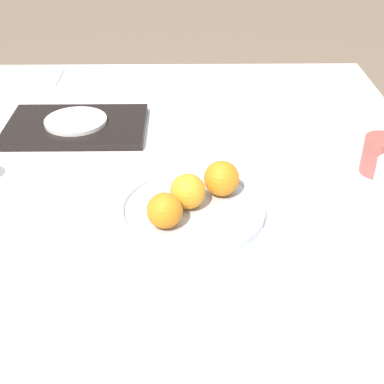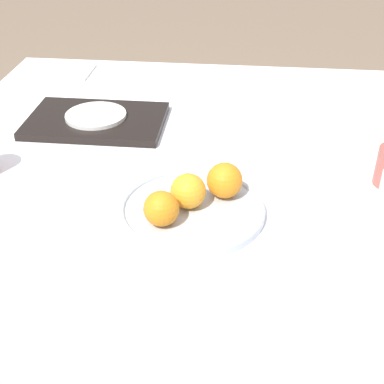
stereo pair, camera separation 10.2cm
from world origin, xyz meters
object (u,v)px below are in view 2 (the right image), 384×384
fruit_platter (192,209)px  serving_tray (96,121)px  orange_0 (188,191)px  side_plate (96,115)px  orange_2 (163,209)px  napkin (71,72)px  orange_1 (225,180)px

fruit_platter → serving_tray: (-0.29, 0.37, 0.00)m
orange_0 → side_plate: bearing=127.5°
orange_0 → orange_2: (-0.04, -0.06, -0.00)m
napkin → orange_1: bearing=-52.2°
fruit_platter → side_plate: size_ratio=1.83×
napkin → orange_0: bearing=-57.6°
orange_2 → serving_tray: orange_2 is taller
napkin → fruit_platter: bearing=-57.4°
orange_0 → napkin: bearing=122.4°
orange_0 → orange_1: orange_1 is taller
fruit_platter → orange_0: orange_0 is taller
serving_tray → napkin: serving_tray is taller
orange_2 → napkin: orange_2 is taller
fruit_platter → orange_1: bearing=39.9°
orange_2 → side_plate: 0.49m
orange_0 → orange_2: bearing=-122.8°
orange_2 → side_plate: size_ratio=0.43×
orange_1 → serving_tray: size_ratio=0.21×
orange_1 → side_plate: (-0.35, 0.32, -0.02)m
orange_1 → orange_2: bearing=-135.3°
side_plate → napkin: side_plate is taller
orange_0 → orange_1: bearing=33.4°
side_plate → serving_tray: bearing=166.0°
fruit_platter → orange_0: size_ratio=4.13×
orange_0 → orange_1: 0.08m
side_plate → orange_0: bearing=-52.5°
side_plate → napkin: bearing=116.4°
orange_0 → napkin: 0.86m
napkin → serving_tray: bearing=-63.6°
orange_1 → serving_tray: bearing=137.4°
orange_2 → side_plate: orange_2 is taller
fruit_platter → serving_tray: 0.47m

